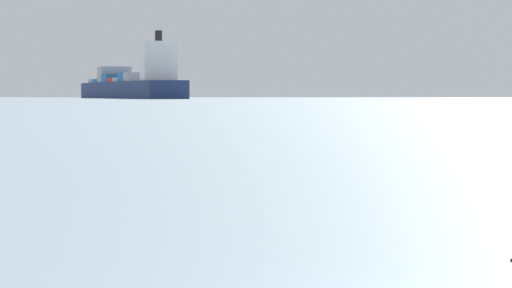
% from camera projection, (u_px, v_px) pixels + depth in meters
% --- Properties ---
extents(cargo_ship, '(117.95, 192.33, 38.30)m').
position_uv_depth(cargo_ship, '(130.00, 86.00, 746.70)').
color(cargo_ship, navy).
rests_on(cargo_ship, ground_plane).
extents(distant_headland, '(848.28, 313.06, 25.31)m').
position_uv_depth(distant_headland, '(403.00, 85.00, 1337.26)').
color(distant_headland, '#60665B').
rests_on(distant_headland, ground_plane).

